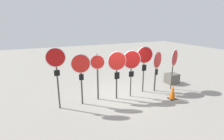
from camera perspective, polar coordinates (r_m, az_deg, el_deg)
The scene contains 11 objects.
ground_plane at distance 9.23m, azimuth 2.97°, elevation -8.55°, with size 40.00×40.00×0.00m, color gray.
stop_sign_0 at distance 7.66m, azimuth -17.74°, elevation 1.48°, with size 0.82×0.17×2.74m.
stop_sign_1 at distance 7.90m, azimuth -10.11°, elevation 0.30°, with size 0.86×0.19×2.41m.
stop_sign_2 at distance 8.34m, azimuth -4.74°, elevation 0.47°, with size 0.68×0.22×2.30m.
stop_sign_3 at distance 8.38m, azimuth 1.65°, elevation 1.37°, with size 0.92×0.19×2.41m.
stop_sign_4 at distance 8.67m, azimuth 6.44°, elevation 2.25°, with size 0.92×0.19×2.42m.
stop_sign_5 at distance 9.38m, azimuth 10.58°, elevation 3.42°, with size 0.88×0.20×2.52m.
stop_sign_6 at distance 9.73m, azimuth 14.48°, elevation 1.94°, with size 0.83×0.42×2.23m.
stop_sign_7 at distance 10.24m, azimuth 19.66°, elevation 3.02°, with size 0.81×0.46×2.30m.
traffic_cone_0 at distance 9.29m, azimuth 19.21°, elevation -6.76°, with size 0.36×0.36×0.76m.
storage_crate at distance 11.62m, azimuth 18.93°, elevation -2.60°, with size 0.73×0.65×0.62m.
Camera 1 is at (-3.91, -7.46, 3.77)m, focal length 28.00 mm.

